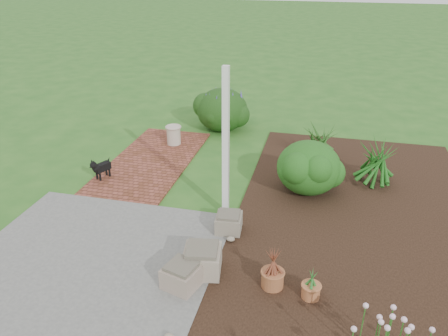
% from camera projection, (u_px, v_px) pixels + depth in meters
% --- Properties ---
extents(ground, '(80.00, 80.00, 0.00)m').
position_uv_depth(ground, '(207.00, 214.00, 7.37)').
color(ground, '#265C1D').
rests_on(ground, ground).
extents(concrete_patio, '(3.50, 3.50, 0.04)m').
position_uv_depth(concrete_patio, '(87.00, 266.00, 6.10)').
color(concrete_patio, '#5D5D5A').
rests_on(concrete_patio, ground).
extents(brick_path, '(1.60, 3.50, 0.04)m').
position_uv_depth(brick_path, '(152.00, 161.00, 9.25)').
color(brick_path, brown).
rests_on(brick_path, ground).
extents(garden_bed, '(4.00, 7.00, 0.03)m').
position_uv_depth(garden_bed, '(359.00, 217.00, 7.27)').
color(garden_bed, black).
rests_on(garden_bed, ground).
extents(veranda_post, '(0.10, 0.10, 2.50)m').
position_uv_depth(veranda_post, '(226.00, 145.00, 6.85)').
color(veranda_post, white).
rests_on(veranda_post, ground).
extents(stone_trough_near, '(0.54, 0.54, 0.29)m').
position_uv_depth(stone_trough_near, '(182.00, 276.00, 5.66)').
color(stone_trough_near, gray).
rests_on(stone_trough_near, concrete_patio).
extents(stone_trough_mid, '(0.57, 0.57, 0.33)m').
position_uv_depth(stone_trough_mid, '(202.00, 261.00, 5.91)').
color(stone_trough_mid, gray).
rests_on(stone_trough_mid, concrete_patio).
extents(stone_trough_far, '(0.43, 0.43, 0.26)m').
position_uv_depth(stone_trough_far, '(229.00, 223.00, 6.81)').
color(stone_trough_far, '#706757').
rests_on(stone_trough_far, concrete_patio).
extents(black_dog, '(0.27, 0.45, 0.41)m').
position_uv_depth(black_dog, '(101.00, 167.00, 8.36)').
color(black_dog, black).
rests_on(black_dog, brick_path).
extents(cream_ceramic_urn, '(0.37, 0.37, 0.42)m').
position_uv_depth(cream_ceramic_urn, '(174.00, 135.00, 9.95)').
color(cream_ceramic_urn, '#BFAE9D').
rests_on(cream_ceramic_urn, brick_path).
extents(evergreen_shrub, '(1.26, 1.26, 0.98)m').
position_uv_depth(evergreen_shrub, '(309.00, 166.00, 7.85)').
color(evergreen_shrub, '#113C0F').
rests_on(evergreen_shrub, garden_bed).
extents(agapanthus_clump_back, '(1.17, 1.17, 0.97)m').
position_uv_depth(agapanthus_clump_back, '(376.00, 159.00, 8.15)').
color(agapanthus_clump_back, '#113711').
rests_on(agapanthus_clump_back, garden_bed).
extents(agapanthus_clump_front, '(1.35, 1.35, 0.91)m').
position_uv_depth(agapanthus_clump_front, '(319.00, 139.00, 9.12)').
color(agapanthus_clump_front, '#0B360C').
rests_on(agapanthus_clump_front, garden_bed).
extents(terracotta_pot_bronze, '(0.37, 0.37, 0.24)m').
position_uv_depth(terracotta_pot_bronze, '(272.00, 279.00, 5.67)').
color(terracotta_pot_bronze, '#995934').
rests_on(terracotta_pot_bronze, garden_bed).
extents(terracotta_pot_small_left, '(0.25, 0.25, 0.19)m').
position_uv_depth(terracotta_pot_small_left, '(311.00, 291.00, 5.49)').
color(terracotta_pot_small_left, '#AC643A').
rests_on(terracotta_pot_small_left, garden_bed).
extents(purple_flowering_bush, '(1.28, 1.28, 1.07)m').
position_uv_depth(purple_flowering_bush, '(222.00, 109.00, 10.77)').
color(purple_flowering_bush, black).
rests_on(purple_flowering_bush, ground).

